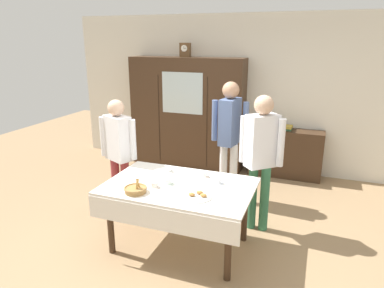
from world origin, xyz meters
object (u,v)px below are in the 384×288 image
object	(u,v)px
tea_cup_mid_right	(218,181)
bread_basket	(135,189)
person_behind_table_right	(118,147)
dining_table	(178,195)
tea_cup_far_right	(169,170)
spoon_far_right	(227,195)
mantel_clock	(185,50)
bookshelf_low	(286,153)
pastry_plate	(198,196)
book_stack	(288,128)
spoon_near_right	(168,195)
tea_cup_front_edge	(168,182)
tea_cup_far_left	(154,185)
person_beside_shelf	(261,151)
wall_cabinet	(187,113)
person_near_right_end	(230,130)
spoon_mid_left	(244,181)
tea_cup_near_left	(204,175)

from	to	relation	value
tea_cup_mid_right	bread_basket	world-z (taller)	bread_basket
tea_cup_mid_right	person_behind_table_right	xyz separation A→B (m)	(-1.43, 0.29, 0.15)
dining_table	tea_cup_far_right	size ratio (longest dim) A/B	12.30
spoon_far_right	mantel_clock	bearing A→B (deg)	119.40
bookshelf_low	pastry_plate	distance (m)	2.91
book_stack	spoon_near_right	size ratio (longest dim) A/B	1.73
tea_cup_front_edge	tea_cup_far_left	world-z (taller)	same
book_stack	person_beside_shelf	bearing A→B (deg)	-93.83
dining_table	person_behind_table_right	size ratio (longest dim) A/B	1.03
bookshelf_low	tea_cup_far_left	xyz separation A→B (m)	(-1.10, -2.76, 0.38)
dining_table	tea_cup_front_edge	world-z (taller)	tea_cup_front_edge
tea_cup_far_left	spoon_near_right	bearing A→B (deg)	-30.31
wall_cabinet	spoon_far_right	distance (m)	3.01
wall_cabinet	person_near_right_end	size ratio (longest dim) A/B	1.19
wall_cabinet	pastry_plate	world-z (taller)	wall_cabinet
tea_cup_far_right	spoon_near_right	world-z (taller)	tea_cup_far_right
dining_table	tea_cup_far_right	xyz separation A→B (m)	(-0.27, 0.35, 0.13)
book_stack	spoon_mid_left	world-z (taller)	book_stack
person_beside_shelf	tea_cup_far_left	bearing A→B (deg)	-138.84
tea_cup_near_left	person_beside_shelf	distance (m)	0.73
person_near_right_end	tea_cup_near_left	bearing A→B (deg)	-90.94
pastry_plate	person_beside_shelf	xyz separation A→B (m)	(0.46, 0.92, 0.25)
wall_cabinet	spoon_far_right	size ratio (longest dim) A/B	17.39
spoon_mid_left	person_beside_shelf	size ratio (longest dim) A/B	0.07
mantel_clock	spoon_mid_left	distance (m)	3.01
bookshelf_low	person_near_right_end	distance (m)	1.56
dining_table	bookshelf_low	world-z (taller)	bookshelf_low
book_stack	tea_cup_far_right	distance (m)	2.56
tea_cup_mid_right	spoon_near_right	bearing A→B (deg)	-130.24
bookshelf_low	spoon_mid_left	bearing A→B (deg)	-96.11
bookshelf_low	person_beside_shelf	size ratio (longest dim) A/B	0.71
tea_cup_front_edge	spoon_far_right	world-z (taller)	tea_cup_front_edge
spoon_far_right	person_beside_shelf	xyz separation A→B (m)	(0.20, 0.77, 0.26)
tea_cup_front_edge	bread_basket	xyz separation A→B (m)	(-0.23, -0.31, 0.01)
tea_cup_mid_right	spoon_mid_left	xyz separation A→B (m)	(0.26, 0.18, -0.02)
dining_table	bread_basket	size ratio (longest dim) A/B	6.66
bookshelf_low	person_near_right_end	world-z (taller)	person_near_right_end
pastry_plate	tea_cup_front_edge	bearing A→B (deg)	154.61
tea_cup_mid_right	bookshelf_low	bearing A→B (deg)	78.46
tea_cup_far_right	person_behind_table_right	bearing A→B (deg)	169.05
tea_cup_far_right	spoon_near_right	xyz separation A→B (m)	(0.27, -0.60, -0.02)
wall_cabinet	mantel_clock	size ratio (longest dim) A/B	8.62
tea_cup_far_right	spoon_mid_left	xyz separation A→B (m)	(0.91, 0.04, -0.02)
person_beside_shelf	bread_basket	bearing A→B (deg)	-136.74
wall_cabinet	tea_cup_front_edge	world-z (taller)	wall_cabinet
tea_cup_far_left	bookshelf_low	bearing A→B (deg)	68.20
tea_cup_mid_right	tea_cup_far_left	bearing A→B (deg)	-151.27
tea_cup_far_right	tea_cup_mid_right	world-z (taller)	same
bookshelf_low	tea_cup_near_left	size ratio (longest dim) A/B	9.22
spoon_mid_left	pastry_plate	bearing A→B (deg)	-121.15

